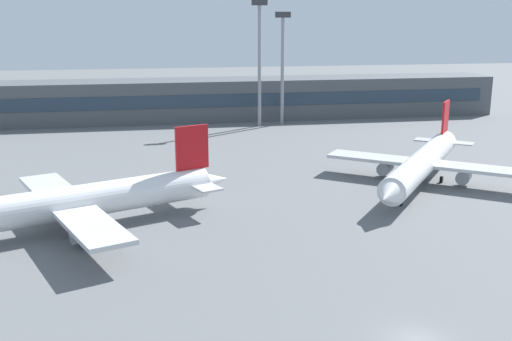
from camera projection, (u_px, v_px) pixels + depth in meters
ground_plane at (290, 191)px, 82.51m from camera, size 400.00×400.00×0.00m
terminal_building at (229, 99)px, 138.75m from camera, size 123.11×12.13×9.00m
airplane_near at (58, 205)px, 65.70m from camera, size 39.73×28.52×10.29m
airplane_mid at (422, 163)px, 84.99m from camera, size 27.20×33.14×9.79m
floodlight_tower_west at (282, 60)px, 129.62m from camera, size 3.20×0.80×23.63m
floodlight_tower_east at (259, 54)px, 126.85m from camera, size 3.20×0.80×26.07m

